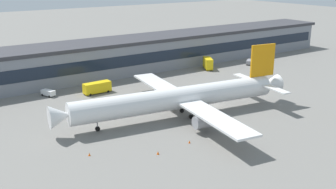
% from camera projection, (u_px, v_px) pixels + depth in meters
% --- Properties ---
extents(ground_plane, '(600.00, 600.00, 0.00)m').
position_uv_depth(ground_plane, '(215.00, 105.00, 109.55)').
color(ground_plane, slate).
extents(terminal_building, '(189.87, 17.83, 11.99)m').
position_uv_depth(terminal_building, '(130.00, 55.00, 145.84)').
color(terminal_building, gray).
rests_on(terminal_building, ground_plane).
extents(airliner, '(63.35, 54.59, 16.55)m').
position_uv_depth(airliner, '(180.00, 98.00, 99.69)').
color(airliner, white).
rests_on(airliner, ground_plane).
extents(fuel_truck, '(8.51, 3.15, 3.35)m').
position_uv_depth(fuel_truck, '(97.00, 87.00, 119.89)').
color(fuel_truck, yellow).
rests_on(fuel_truck, ground_plane).
extents(pushback_tractor, '(5.38, 5.01, 1.75)m').
position_uv_depth(pushback_tractor, '(250.00, 62.00, 156.85)').
color(pushback_tractor, gray).
rests_on(pushback_tractor, ground_plane).
extents(follow_me_car, '(3.42, 4.79, 1.85)m').
position_uv_depth(follow_me_car, '(48.00, 93.00, 117.42)').
color(follow_me_car, white).
rests_on(follow_me_car, ground_plane).
extents(catering_truck, '(5.74, 7.56, 4.15)m').
position_uv_depth(catering_truck, '(208.00, 63.00, 149.11)').
color(catering_truck, yellow).
rests_on(catering_truck, ground_plane).
extents(traffic_cone_0, '(0.49, 0.49, 0.61)m').
position_uv_depth(traffic_cone_0, '(89.00, 154.00, 79.84)').
color(traffic_cone_0, '#F2590C').
rests_on(traffic_cone_0, ground_plane).
extents(traffic_cone_1, '(0.50, 0.50, 0.62)m').
position_uv_depth(traffic_cone_1, '(189.00, 142.00, 85.68)').
color(traffic_cone_1, '#F2590C').
rests_on(traffic_cone_1, ground_plane).
extents(traffic_cone_2, '(0.54, 0.54, 0.68)m').
position_uv_depth(traffic_cone_2, '(158.00, 153.00, 80.40)').
color(traffic_cone_2, '#F2590C').
rests_on(traffic_cone_2, ground_plane).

